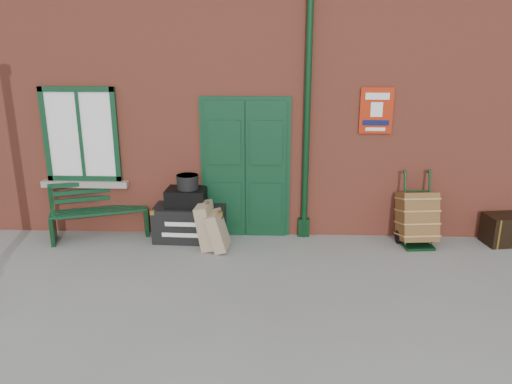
# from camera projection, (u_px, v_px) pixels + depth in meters

# --- Properties ---
(ground) EXTENTS (80.00, 80.00, 0.00)m
(ground) POSITION_uv_depth(u_px,v_px,m) (261.00, 274.00, 6.84)
(ground) COLOR gray
(ground) RESTS_ON ground
(station_building) EXTENTS (10.30, 4.30, 4.36)m
(station_building) POSITION_uv_depth(u_px,v_px,m) (267.00, 90.00, 9.54)
(station_building) COLOR #A94A36
(station_building) RESTS_ON ground
(bench) EXTENTS (1.57, 0.93, 0.93)m
(bench) POSITION_uv_depth(u_px,v_px,m) (99.00, 209.00, 8.06)
(bench) COLOR #0E341D
(bench) RESTS_ON ground
(houdini_trunk) EXTENTS (1.14, 0.65, 0.56)m
(houdini_trunk) POSITION_uv_depth(u_px,v_px,m) (191.00, 222.00, 7.99)
(houdini_trunk) COLOR black
(houdini_trunk) RESTS_ON ground
(strongbox) EXTENTS (0.63, 0.47, 0.28)m
(strongbox) POSITION_uv_depth(u_px,v_px,m) (186.00, 197.00, 7.87)
(strongbox) COLOR black
(strongbox) RESTS_ON houdini_trunk
(hatbox) EXTENTS (0.35, 0.35, 0.22)m
(hatbox) POSITION_uv_depth(u_px,v_px,m) (188.00, 182.00, 7.80)
(hatbox) COLOR black
(hatbox) RESTS_ON strongbox
(suitcase_back) EXTENTS (0.34, 0.51, 0.71)m
(suitcase_back) POSITION_uv_depth(u_px,v_px,m) (207.00, 225.00, 7.65)
(suitcase_back) COLOR tan
(suitcase_back) RESTS_ON ground
(suitcase_front) EXTENTS (0.36, 0.46, 0.61)m
(suitcase_front) POSITION_uv_depth(u_px,v_px,m) (218.00, 231.00, 7.56)
(suitcase_front) COLOR tan
(suitcase_front) RESTS_ON ground
(porter_trolley) EXTENTS (0.61, 0.65, 1.14)m
(porter_trolley) POSITION_uv_depth(u_px,v_px,m) (417.00, 218.00, 7.73)
(porter_trolley) COLOR black
(porter_trolley) RESTS_ON ground
(dark_trunk) EXTENTS (0.72, 0.53, 0.48)m
(dark_trunk) POSITION_uv_depth(u_px,v_px,m) (506.00, 229.00, 7.81)
(dark_trunk) COLOR black
(dark_trunk) RESTS_ON ground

